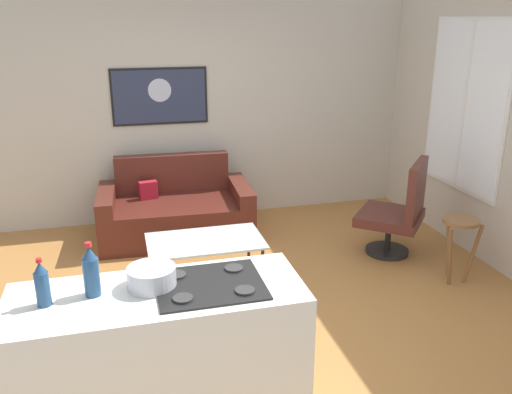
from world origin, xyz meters
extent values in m
cube|color=#A46C36|center=(0.00, 0.00, -0.02)|extent=(6.40, 6.40, 0.04)
cube|color=#BDB6A7|center=(0.00, 2.42, 1.40)|extent=(6.40, 0.05, 2.80)
cube|color=#BEB4A3|center=(2.62, 0.30, 1.40)|extent=(0.05, 6.40, 2.80)
cube|color=#4D1F17|center=(-0.36, 1.76, 0.21)|extent=(1.34, 0.98, 0.43)
cube|color=#4D1F17|center=(-0.34, 2.14, 0.65)|extent=(1.31, 0.22, 0.44)
cube|color=#4D1F17|center=(-1.10, 1.79, 0.29)|extent=(0.22, 0.93, 0.59)
cube|color=#4D1F17|center=(0.38, 1.73, 0.29)|extent=(0.22, 0.93, 0.59)
cube|color=maroon|center=(-0.64, 1.94, 0.53)|extent=(0.21, 0.13, 0.20)
cube|color=silver|center=(-0.23, 0.56, 0.43)|extent=(1.05, 0.62, 0.02)
cylinder|color=#232326|center=(-0.70, 0.30, 0.21)|extent=(0.03, 0.03, 0.42)
cylinder|color=#232326|center=(0.25, 0.30, 0.21)|extent=(0.03, 0.03, 0.42)
cylinder|color=#232326|center=(-0.70, 0.82, 0.21)|extent=(0.03, 0.03, 0.42)
cylinder|color=#232326|center=(0.25, 0.82, 0.21)|extent=(0.03, 0.03, 0.42)
cylinder|color=black|center=(1.74, 0.76, 0.02)|extent=(0.45, 0.45, 0.04)
cylinder|color=black|center=(1.74, 0.76, 0.23)|extent=(0.06, 0.06, 0.37)
cube|color=#4E221C|center=(1.74, 0.76, 0.40)|extent=(0.88, 0.89, 0.10)
cube|color=#4E221C|center=(1.93, 0.61, 0.73)|extent=(0.48, 0.54, 0.57)
cylinder|color=brown|center=(2.05, 0.02, 0.61)|extent=(0.33, 0.33, 0.03)
cylinder|color=brown|center=(2.05, 0.16, 0.30)|extent=(0.04, 0.13, 0.59)
cylinder|color=brown|center=(1.93, -0.05, 0.30)|extent=(0.13, 0.10, 0.59)
cylinder|color=brown|center=(2.17, -0.05, 0.30)|extent=(0.13, 0.10, 0.59)
cube|color=white|center=(-0.78, -1.21, 0.47)|extent=(1.64, 0.63, 0.94)
cube|color=black|center=(-0.48, -1.21, 0.95)|extent=(0.60, 0.50, 0.01)
cylinder|color=#2D2D2D|center=(-0.65, -1.35, 0.96)|extent=(0.11, 0.11, 0.01)
cylinder|color=#2D2D2D|center=(-0.31, -1.35, 0.96)|extent=(0.11, 0.11, 0.01)
cylinder|color=#2D2D2D|center=(-0.65, -1.07, 0.96)|extent=(0.11, 0.11, 0.01)
cylinder|color=#2D2D2D|center=(-0.31, -1.07, 0.96)|extent=(0.11, 0.11, 0.01)
cylinder|color=navy|center=(-1.36, -1.21, 1.03)|extent=(0.07, 0.07, 0.19)
cone|color=navy|center=(-1.36, -1.21, 1.16)|extent=(0.07, 0.07, 0.06)
cylinder|color=red|center=(-1.36, -1.21, 1.20)|extent=(0.03, 0.03, 0.02)
cylinder|color=navy|center=(-1.12, -1.16, 1.05)|extent=(0.09, 0.09, 0.22)
cone|color=navy|center=(-1.12, -1.16, 1.19)|extent=(0.08, 0.08, 0.07)
cylinder|color=red|center=(-1.12, -1.16, 1.24)|extent=(0.03, 0.03, 0.02)
cylinder|color=silver|center=(-0.80, -1.15, 0.95)|extent=(0.15, 0.15, 0.01)
cylinder|color=silver|center=(-0.80, -1.15, 1.00)|extent=(0.27, 0.27, 0.12)
cube|color=black|center=(-0.42, 2.39, 1.50)|extent=(1.10, 0.01, 0.65)
cube|color=#2B324C|center=(-0.42, 2.38, 1.50)|extent=(1.05, 0.02, 0.60)
cylinder|color=silver|center=(-0.42, 2.37, 1.58)|extent=(0.26, 0.01, 0.26)
cube|color=silver|center=(2.59, 0.90, 1.50)|extent=(0.02, 1.28, 1.77)
cube|color=white|center=(2.58, 0.90, 1.50)|extent=(0.01, 1.20, 1.69)
cube|color=silver|center=(2.58, 0.90, 1.50)|extent=(0.01, 0.04, 1.69)
camera|label=1|loc=(-0.91, -3.87, 2.38)|focal=37.31mm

